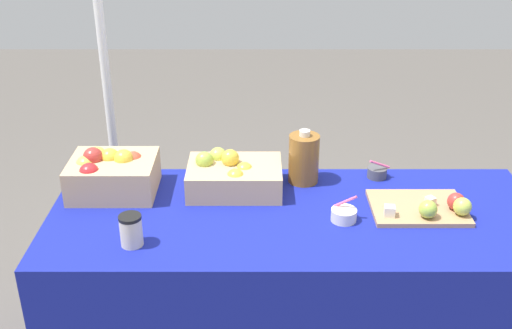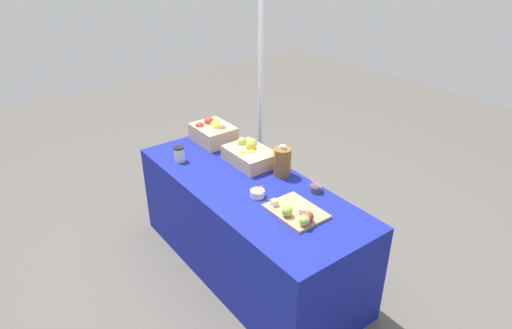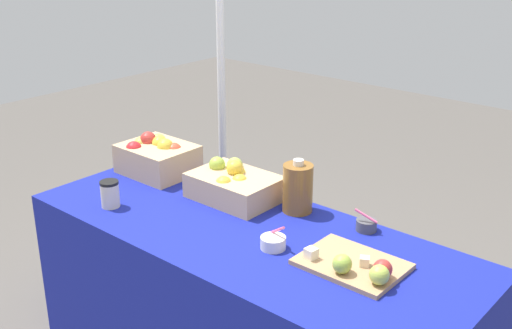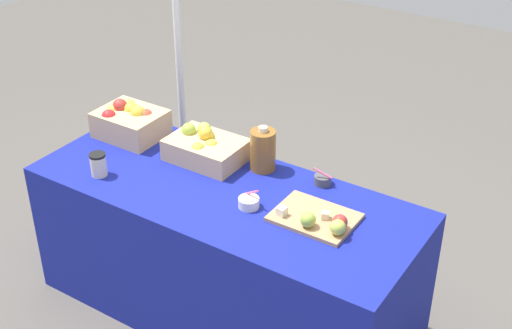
{
  "view_description": "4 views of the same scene",
  "coord_description": "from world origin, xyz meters",
  "px_view_note": "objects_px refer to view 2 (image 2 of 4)",
  "views": [
    {
      "loc": [
        -0.15,
        -2.06,
        1.95
      ],
      "look_at": [
        -0.15,
        0.02,
        0.94
      ],
      "focal_mm": 43.69,
      "sensor_mm": 36.0,
      "label": 1
    },
    {
      "loc": [
        2.18,
        -1.58,
        2.32
      ],
      "look_at": [
        0.05,
        0.03,
        0.9
      ],
      "focal_mm": 31.41,
      "sensor_mm": 36.0,
      "label": 2
    },
    {
      "loc": [
        1.5,
        -1.7,
        1.89
      ],
      "look_at": [
        -0.02,
        0.07,
        0.99
      ],
      "focal_mm": 44.73,
      "sensor_mm": 36.0,
      "label": 3
    },
    {
      "loc": [
        1.66,
        -2.28,
        2.55
      ],
      "look_at": [
        0.16,
        0.02,
        0.92
      ],
      "focal_mm": 49.81,
      "sensor_mm": 36.0,
      "label": 4
    }
  ],
  "objects_px": {
    "cutting_board_front": "(297,213)",
    "tent_pole": "(261,84)",
    "apple_crate_left": "(213,132)",
    "apple_crate_middle": "(249,155)",
    "sample_bowl_near": "(316,188)",
    "sample_bowl_mid": "(257,193)",
    "coffee_cup": "(179,154)",
    "cider_jug": "(282,162)"
  },
  "relations": [
    {
      "from": "sample_bowl_mid",
      "to": "cider_jug",
      "type": "xyz_separation_m",
      "value": [
        -0.13,
        0.32,
        0.08
      ]
    },
    {
      "from": "apple_crate_middle",
      "to": "cutting_board_front",
      "type": "distance_m",
      "value": 0.77
    },
    {
      "from": "apple_crate_left",
      "to": "cutting_board_front",
      "type": "xyz_separation_m",
      "value": [
        1.24,
        -0.17,
        -0.06
      ]
    },
    {
      "from": "apple_crate_left",
      "to": "cutting_board_front",
      "type": "distance_m",
      "value": 1.25
    },
    {
      "from": "coffee_cup",
      "to": "tent_pole",
      "type": "bearing_deg",
      "value": 105.65
    },
    {
      "from": "sample_bowl_mid",
      "to": "tent_pole",
      "type": "xyz_separation_m",
      "value": [
        -1.04,
        0.82,
        0.32
      ]
    },
    {
      "from": "cutting_board_front",
      "to": "sample_bowl_near",
      "type": "height_order",
      "value": "sample_bowl_near"
    },
    {
      "from": "cider_jug",
      "to": "coffee_cup",
      "type": "height_order",
      "value": "cider_jug"
    },
    {
      "from": "cider_jug",
      "to": "coffee_cup",
      "type": "bearing_deg",
      "value": -142.5
    },
    {
      "from": "coffee_cup",
      "to": "apple_crate_middle",
      "type": "bearing_deg",
      "value": 50.0
    },
    {
      "from": "apple_crate_middle",
      "to": "sample_bowl_mid",
      "type": "height_order",
      "value": "apple_crate_middle"
    },
    {
      "from": "apple_crate_left",
      "to": "sample_bowl_near",
      "type": "height_order",
      "value": "apple_crate_left"
    },
    {
      "from": "cutting_board_front",
      "to": "sample_bowl_near",
      "type": "relative_size",
      "value": 3.83
    },
    {
      "from": "sample_bowl_near",
      "to": "tent_pole",
      "type": "bearing_deg",
      "value": 159.06
    },
    {
      "from": "coffee_cup",
      "to": "tent_pole",
      "type": "distance_m",
      "value": 1.07
    },
    {
      "from": "coffee_cup",
      "to": "sample_bowl_mid",
      "type": "bearing_deg",
      "value": 12.19
    },
    {
      "from": "apple_crate_middle",
      "to": "sample_bowl_mid",
      "type": "xyz_separation_m",
      "value": [
        0.42,
        -0.24,
        -0.04
      ]
    },
    {
      "from": "tent_pole",
      "to": "sample_bowl_mid",
      "type": "bearing_deg",
      "value": -38.36
    },
    {
      "from": "apple_crate_middle",
      "to": "sample_bowl_mid",
      "type": "bearing_deg",
      "value": -30.06
    },
    {
      "from": "apple_crate_middle",
      "to": "cutting_board_front",
      "type": "bearing_deg",
      "value": -14.11
    },
    {
      "from": "apple_crate_middle",
      "to": "tent_pole",
      "type": "relative_size",
      "value": 0.18
    },
    {
      "from": "apple_crate_left",
      "to": "sample_bowl_near",
      "type": "distance_m",
      "value": 1.11
    },
    {
      "from": "apple_crate_middle",
      "to": "tent_pole",
      "type": "xyz_separation_m",
      "value": [
        -0.62,
        0.58,
        0.28
      ]
    },
    {
      "from": "sample_bowl_mid",
      "to": "coffee_cup",
      "type": "height_order",
      "value": "coffee_cup"
    },
    {
      "from": "apple_crate_middle",
      "to": "tent_pole",
      "type": "height_order",
      "value": "tent_pole"
    },
    {
      "from": "tent_pole",
      "to": "coffee_cup",
      "type": "bearing_deg",
      "value": -74.35
    },
    {
      "from": "sample_bowl_near",
      "to": "cider_jug",
      "type": "relative_size",
      "value": 0.41
    },
    {
      "from": "cutting_board_front",
      "to": "tent_pole",
      "type": "xyz_separation_m",
      "value": [
        -1.37,
        0.77,
        0.32
      ]
    },
    {
      "from": "cider_jug",
      "to": "sample_bowl_near",
      "type": "bearing_deg",
      "value": 5.94
    },
    {
      "from": "cutting_board_front",
      "to": "cider_jug",
      "type": "bearing_deg",
      "value": 149.9
    },
    {
      "from": "apple_crate_middle",
      "to": "tent_pole",
      "type": "distance_m",
      "value": 0.89
    },
    {
      "from": "sample_bowl_near",
      "to": "apple_crate_middle",
      "type": "bearing_deg",
      "value": -169.71
    },
    {
      "from": "sample_bowl_near",
      "to": "apple_crate_left",
      "type": "bearing_deg",
      "value": -173.56
    },
    {
      "from": "cider_jug",
      "to": "coffee_cup",
      "type": "distance_m",
      "value": 0.8
    },
    {
      "from": "cutting_board_front",
      "to": "tent_pole",
      "type": "height_order",
      "value": "tent_pole"
    },
    {
      "from": "apple_crate_middle",
      "to": "sample_bowl_near",
      "type": "bearing_deg",
      "value": 10.29
    },
    {
      "from": "cider_jug",
      "to": "coffee_cup",
      "type": "xyz_separation_m",
      "value": [
        -0.63,
        -0.49,
        -0.05
      ]
    },
    {
      "from": "apple_crate_left",
      "to": "sample_bowl_mid",
      "type": "bearing_deg",
      "value": -14.18
    },
    {
      "from": "sample_bowl_mid",
      "to": "coffee_cup",
      "type": "xyz_separation_m",
      "value": [
        -0.76,
        -0.17,
        0.03
      ]
    },
    {
      "from": "coffee_cup",
      "to": "tent_pole",
      "type": "height_order",
      "value": "tent_pole"
    },
    {
      "from": "cutting_board_front",
      "to": "sample_bowl_mid",
      "type": "height_order",
      "value": "sample_bowl_mid"
    },
    {
      "from": "apple_crate_middle",
      "to": "coffee_cup",
      "type": "height_order",
      "value": "apple_crate_middle"
    }
  ]
}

